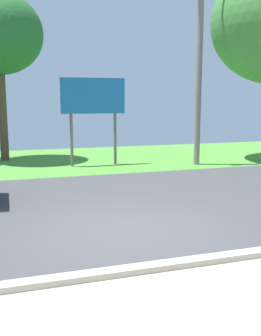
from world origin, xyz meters
name	(u,v)px	position (x,y,z in m)	size (l,w,h in m)	color
ground_plane	(97,198)	(0.00, 2.95, -0.05)	(40.00, 22.00, 0.20)	#424244
utility_pole	(199,66)	(5.15, 7.04, 3.97)	(1.80, 0.24, 7.59)	gray
roadside_billboard	(93,102)	(1.05, 8.12, 2.55)	(2.60, 0.12, 3.50)	slate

